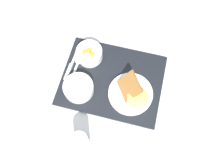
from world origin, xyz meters
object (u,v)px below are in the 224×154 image
bowl_salad (89,53)px  glass_water (81,142)px  plate_main (132,94)px  knife (70,69)px  spoon (78,63)px  bowl_soup (79,88)px

bowl_salad → glass_water: bearing=-71.3°
plate_main → knife: size_ratio=1.03×
spoon → knife: bearing=145.2°
knife → glass_water: (0.18, -0.27, 0.03)m
knife → spoon: 0.04m
bowl_soup → spoon: size_ratio=0.81×
knife → spoon: knife is taller
bowl_soup → knife: size_ratio=0.70×
bowl_soup → bowl_salad: bearing=97.3°
spoon → glass_water: (0.16, -0.30, 0.03)m
spoon → glass_water: glass_water is taller
bowl_soup → knife: bearing=137.3°
knife → glass_water: bearing=-151.1°
bowl_salad → bowl_soup: size_ratio=0.91×
knife → glass_water: glass_water is taller
knife → bowl_soup: bearing=-137.4°
bowl_salad → plate_main: size_ratio=0.62×
plate_main → glass_water: 0.28m
bowl_soup → glass_water: 0.22m
spoon → glass_water: 0.34m
bowl_salad → knife: 0.11m
bowl_salad → spoon: 0.07m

